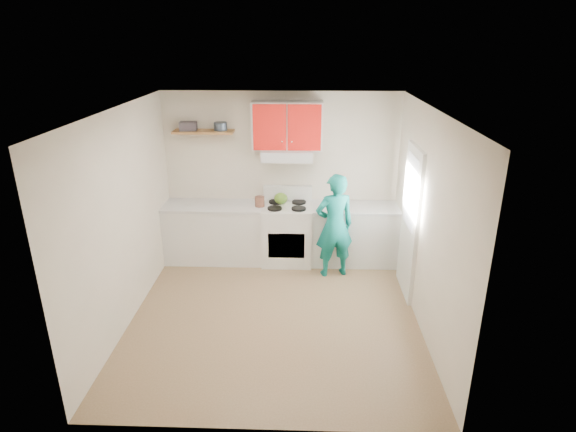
{
  "coord_description": "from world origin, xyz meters",
  "views": [
    {
      "loc": [
        0.35,
        -5.21,
        3.36
      ],
      "look_at": [
        0.15,
        0.55,
        1.15
      ],
      "focal_mm": 29.49,
      "sensor_mm": 36.0,
      "label": 1
    }
  ],
  "objects_px": {
    "stove": "(287,234)",
    "crock": "(260,202)",
    "tin": "(220,126)",
    "person": "(334,226)",
    "kettle": "(281,198)"
  },
  "relations": [
    {
      "from": "stove",
      "to": "tin",
      "type": "relative_size",
      "value": 4.69
    },
    {
      "from": "tin",
      "to": "crock",
      "type": "relative_size",
      "value": 1.12
    },
    {
      "from": "stove",
      "to": "person",
      "type": "bearing_deg",
      "value": -31.61
    },
    {
      "from": "kettle",
      "to": "person",
      "type": "xyz_separation_m",
      "value": [
        0.8,
        -0.54,
        -0.23
      ]
    },
    {
      "from": "crock",
      "to": "tin",
      "type": "bearing_deg",
      "value": 159.46
    },
    {
      "from": "stove",
      "to": "tin",
      "type": "distance_m",
      "value": 1.93
    },
    {
      "from": "stove",
      "to": "person",
      "type": "height_order",
      "value": "person"
    },
    {
      "from": "crock",
      "to": "kettle",
      "type": "bearing_deg",
      "value": 22.76
    },
    {
      "from": "stove",
      "to": "crock",
      "type": "relative_size",
      "value": 5.27
    },
    {
      "from": "tin",
      "to": "stove",
      "type": "bearing_deg",
      "value": -10.8
    },
    {
      "from": "person",
      "to": "stove",
      "type": "bearing_deg",
      "value": -46.01
    },
    {
      "from": "tin",
      "to": "kettle",
      "type": "distance_m",
      "value": 1.41
    },
    {
      "from": "crock",
      "to": "stove",
      "type": "bearing_deg",
      "value": 3.78
    },
    {
      "from": "tin",
      "to": "crock",
      "type": "height_order",
      "value": "tin"
    },
    {
      "from": "crock",
      "to": "person",
      "type": "distance_m",
      "value": 1.21
    }
  ]
}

